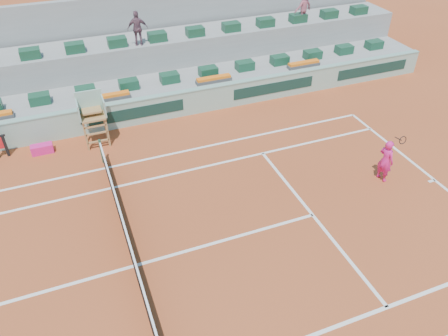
# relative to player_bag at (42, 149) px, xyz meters

# --- Properties ---
(ground) EXTENTS (90.00, 90.00, 0.00)m
(ground) POSITION_rel_player_bag_xyz_m (2.29, -7.57, -0.20)
(ground) COLOR #9D401E
(ground) RESTS_ON ground
(seating_tier_lower) EXTENTS (36.00, 4.00, 1.20)m
(seating_tier_lower) POSITION_rel_player_bag_xyz_m (2.29, 3.13, 0.40)
(seating_tier_lower) COLOR #969693
(seating_tier_lower) RESTS_ON ground
(seating_tier_upper) EXTENTS (36.00, 2.40, 2.60)m
(seating_tier_upper) POSITION_rel_player_bag_xyz_m (2.29, 4.73, 1.10)
(seating_tier_upper) COLOR #969693
(seating_tier_upper) RESTS_ON ground
(stadium_back_wall) EXTENTS (36.00, 0.40, 4.40)m
(stadium_back_wall) POSITION_rel_player_bag_xyz_m (2.29, 6.33, 2.00)
(stadium_back_wall) COLOR #969693
(stadium_back_wall) RESTS_ON ground
(player_bag) EXTENTS (0.89, 0.39, 0.39)m
(player_bag) POSITION_rel_player_bag_xyz_m (0.00, 0.00, 0.00)
(player_bag) COLOR #E71E7E
(player_bag) RESTS_ON ground
(spectator_mid) EXTENTS (1.02, 0.52, 1.66)m
(spectator_mid) POSITION_rel_player_bag_xyz_m (5.33, 3.88, 3.23)
(spectator_mid) COLOR #6D4956
(spectator_mid) RESTS_ON seating_tier_upper
(spectator_right) EXTENTS (1.23, 0.88, 1.72)m
(spectator_right) POSITION_rel_player_bag_xyz_m (14.51, 4.07, 3.26)
(spectator_right) COLOR #9C4E5C
(spectator_right) RESTS_ON seating_tier_upper
(court_lines) EXTENTS (23.89, 11.09, 0.01)m
(court_lines) POSITION_rel_player_bag_xyz_m (2.29, -7.57, -0.19)
(court_lines) COLOR white
(court_lines) RESTS_ON ground
(tennis_net) EXTENTS (0.10, 11.97, 1.10)m
(tennis_net) POSITION_rel_player_bag_xyz_m (2.29, -7.57, 0.33)
(tennis_net) COLOR black
(tennis_net) RESTS_ON ground
(advertising_hoarding) EXTENTS (36.00, 0.34, 1.26)m
(advertising_hoarding) POSITION_rel_player_bag_xyz_m (2.32, 0.93, 0.44)
(advertising_hoarding) COLOR #90B6A4
(advertising_hoarding) RESTS_ON ground
(umpire_chair) EXTENTS (1.10, 0.90, 2.40)m
(umpire_chair) POSITION_rel_player_bag_xyz_m (2.29, -0.08, 1.35)
(umpire_chair) COLOR #9E6F3C
(umpire_chair) RESTS_ON ground
(seat_row_lower) EXTENTS (32.90, 0.60, 0.44)m
(seat_row_lower) POSITION_rel_player_bag_xyz_m (2.29, 2.23, 1.22)
(seat_row_lower) COLOR #16442D
(seat_row_lower) RESTS_ON seating_tier_lower
(seat_row_upper) EXTENTS (32.90, 0.60, 0.44)m
(seat_row_upper) POSITION_rel_player_bag_xyz_m (2.29, 4.13, 2.62)
(seat_row_upper) COLOR #16442D
(seat_row_upper) RESTS_ON seating_tier_upper
(flower_planters) EXTENTS (26.80, 0.36, 0.28)m
(flower_planters) POSITION_rel_player_bag_xyz_m (0.79, 1.43, 1.14)
(flower_planters) COLOR #484848
(flower_planters) RESTS_ON seating_tier_lower
(towel_rack) EXTENTS (0.62, 0.10, 1.03)m
(towel_rack) POSITION_rel_player_bag_xyz_m (-1.55, 0.29, 0.41)
(towel_rack) COLOR black
(towel_rack) RESTS_ON ground
(tennis_player) EXTENTS (0.54, 0.92, 2.28)m
(tennis_player) POSITION_rel_player_bag_xyz_m (12.27, -6.72, 0.69)
(tennis_player) COLOR #E71E7E
(tennis_player) RESTS_ON ground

